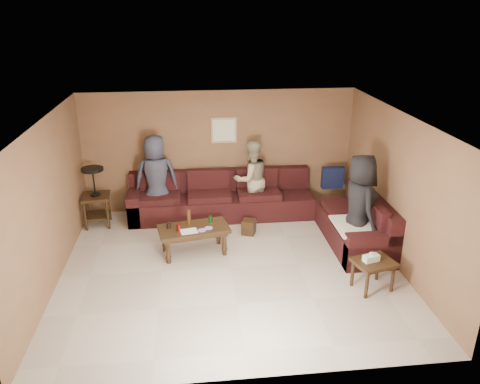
{
  "coord_description": "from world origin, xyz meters",
  "views": [
    {
      "loc": [
        -0.58,
        -6.72,
        4.07
      ],
      "look_at": [
        0.25,
        0.85,
        1.0
      ],
      "focal_mm": 35.0,
      "sensor_mm": 36.0,
      "label": 1
    }
  ],
  "objects_px": {
    "coffee_table": "(194,231)",
    "end_table_left": "(96,196)",
    "sectional_sofa": "(265,210)",
    "person_middle": "(251,179)",
    "person_left": "(156,178)",
    "side_table_right": "(373,265)",
    "person_right": "(359,205)",
    "waste_bin": "(249,227)"
  },
  "relations": [
    {
      "from": "person_left",
      "to": "person_middle",
      "type": "distance_m",
      "value": 1.89
    },
    {
      "from": "sectional_sofa",
      "to": "person_left",
      "type": "relative_size",
      "value": 2.67
    },
    {
      "from": "end_table_left",
      "to": "person_right",
      "type": "bearing_deg",
      "value": -19.11
    },
    {
      "from": "sectional_sofa",
      "to": "person_right",
      "type": "xyz_separation_m",
      "value": [
        1.41,
        -1.24,
        0.57
      ]
    },
    {
      "from": "side_table_right",
      "to": "end_table_left",
      "type": "bearing_deg",
      "value": 148.86
    },
    {
      "from": "person_middle",
      "to": "person_right",
      "type": "bearing_deg",
      "value": 114.11
    },
    {
      "from": "side_table_right",
      "to": "person_left",
      "type": "xyz_separation_m",
      "value": [
        -3.37,
        2.92,
        0.46
      ]
    },
    {
      "from": "side_table_right",
      "to": "person_left",
      "type": "height_order",
      "value": "person_left"
    },
    {
      "from": "sectional_sofa",
      "to": "coffee_table",
      "type": "xyz_separation_m",
      "value": [
        -1.4,
        -0.96,
        0.1
      ]
    },
    {
      "from": "person_middle",
      "to": "side_table_right",
      "type": "bearing_deg",
      "value": 98.9
    },
    {
      "from": "end_table_left",
      "to": "waste_bin",
      "type": "xyz_separation_m",
      "value": [
        2.9,
        -0.7,
        -0.48
      ]
    },
    {
      "from": "end_table_left",
      "to": "person_left",
      "type": "bearing_deg",
      "value": 8.68
    },
    {
      "from": "sectional_sofa",
      "to": "side_table_right",
      "type": "xyz_separation_m",
      "value": [
        1.27,
        -2.37,
        0.09
      ]
    },
    {
      "from": "person_right",
      "to": "person_middle",
      "type": "bearing_deg",
      "value": 36.16
    },
    {
      "from": "coffee_table",
      "to": "person_middle",
      "type": "xyz_separation_m",
      "value": [
        1.2,
        1.49,
        0.37
      ]
    },
    {
      "from": "person_left",
      "to": "person_right",
      "type": "height_order",
      "value": "person_right"
    },
    {
      "from": "side_table_right",
      "to": "person_middle",
      "type": "relative_size",
      "value": 0.44
    },
    {
      "from": "side_table_right",
      "to": "waste_bin",
      "type": "height_order",
      "value": "side_table_right"
    },
    {
      "from": "waste_bin",
      "to": "person_middle",
      "type": "height_order",
      "value": "person_middle"
    },
    {
      "from": "coffee_table",
      "to": "end_table_left",
      "type": "height_order",
      "value": "end_table_left"
    },
    {
      "from": "person_right",
      "to": "sectional_sofa",
      "type": "bearing_deg",
      "value": 42.44
    },
    {
      "from": "end_table_left",
      "to": "person_middle",
      "type": "xyz_separation_m",
      "value": [
        3.06,
        0.15,
        0.17
      ]
    },
    {
      "from": "sectional_sofa",
      "to": "waste_bin",
      "type": "xyz_separation_m",
      "value": [
        -0.36,
        -0.33,
        -0.18
      ]
    },
    {
      "from": "sectional_sofa",
      "to": "waste_bin",
      "type": "relative_size",
      "value": 16.38
    },
    {
      "from": "end_table_left",
      "to": "person_middle",
      "type": "bearing_deg",
      "value": 2.88
    },
    {
      "from": "sectional_sofa",
      "to": "person_middle",
      "type": "distance_m",
      "value": 0.73
    },
    {
      "from": "side_table_right",
      "to": "person_middle",
      "type": "height_order",
      "value": "person_middle"
    },
    {
      "from": "side_table_right",
      "to": "person_left",
      "type": "bearing_deg",
      "value": 139.06
    },
    {
      "from": "end_table_left",
      "to": "person_left",
      "type": "distance_m",
      "value": 1.21
    },
    {
      "from": "person_middle",
      "to": "person_left",
      "type": "bearing_deg",
      "value": -18.88
    },
    {
      "from": "end_table_left",
      "to": "person_left",
      "type": "relative_size",
      "value": 0.68
    },
    {
      "from": "side_table_right",
      "to": "person_right",
      "type": "xyz_separation_m",
      "value": [
        0.13,
        1.12,
        0.48
      ]
    },
    {
      "from": "person_left",
      "to": "person_middle",
      "type": "relative_size",
      "value": 1.1
    },
    {
      "from": "coffee_table",
      "to": "waste_bin",
      "type": "xyz_separation_m",
      "value": [
        1.04,
        0.63,
        -0.28
      ]
    },
    {
      "from": "end_table_left",
      "to": "waste_bin",
      "type": "distance_m",
      "value": 3.03
    },
    {
      "from": "waste_bin",
      "to": "person_right",
      "type": "height_order",
      "value": "person_right"
    },
    {
      "from": "coffee_table",
      "to": "waste_bin",
      "type": "relative_size",
      "value": 4.51
    },
    {
      "from": "end_table_left",
      "to": "side_table_right",
      "type": "bearing_deg",
      "value": -31.14
    },
    {
      "from": "person_left",
      "to": "person_middle",
      "type": "bearing_deg",
      "value": 175.08
    },
    {
      "from": "coffee_table",
      "to": "end_table_left",
      "type": "xyz_separation_m",
      "value": [
        -1.86,
        1.33,
        0.2
      ]
    },
    {
      "from": "end_table_left",
      "to": "person_right",
      "type": "relative_size",
      "value": 0.66
    },
    {
      "from": "sectional_sofa",
      "to": "side_table_right",
      "type": "height_order",
      "value": "sectional_sofa"
    }
  ]
}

